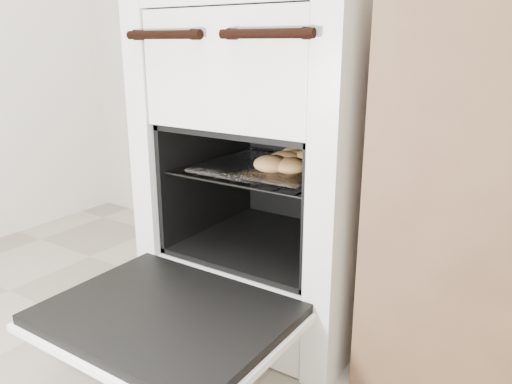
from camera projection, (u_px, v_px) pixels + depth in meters
stove at (284, 163)px, 1.52m from camera, size 0.64×0.71×0.98m
oven_door at (166, 317)px, 1.17m from camera, size 0.57×0.45×0.04m
oven_rack at (272, 168)px, 1.46m from camera, size 0.46×0.45×0.01m
foil_sheet at (268, 168)px, 1.45m from camera, size 0.36×0.32×0.01m
baked_rolls at (295, 159)px, 1.42m from camera, size 0.21×0.27×0.05m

